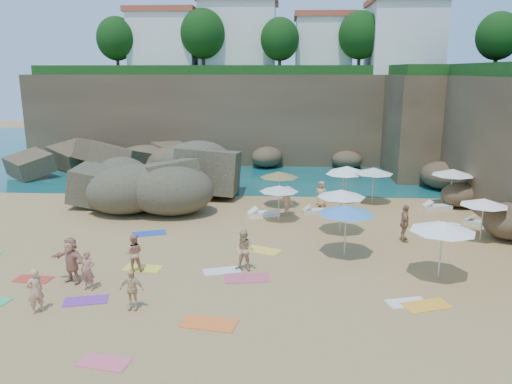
# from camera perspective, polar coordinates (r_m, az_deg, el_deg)

# --- Properties ---
(ground) EXTENTS (120.00, 120.00, 0.00)m
(ground) POSITION_cam_1_polar(r_m,az_deg,el_deg) (24.65, -5.06, -6.12)
(ground) COLOR tan
(ground) RESTS_ON ground
(seawater) EXTENTS (120.00, 120.00, 0.00)m
(seawater) POSITION_cam_1_polar(r_m,az_deg,el_deg) (53.71, -0.54, 4.78)
(seawater) COLOR #0C4751
(seawater) RESTS_ON ground
(cliff_back) EXTENTS (44.00, 8.00, 8.00)m
(cliff_back) POSITION_cam_1_polar(r_m,az_deg,el_deg) (48.16, 1.46, 8.53)
(cliff_back) COLOR brown
(cliff_back) RESTS_ON ground
(cliff_corner) EXTENTS (10.00, 12.00, 8.00)m
(cliff_corner) POSITION_cam_1_polar(r_m,az_deg,el_deg) (45.24, 20.77, 7.32)
(cliff_corner) COLOR brown
(cliff_corner) RESTS_ON ground
(rock_promontory) EXTENTS (12.00, 7.00, 2.00)m
(rock_promontory) POSITION_cam_1_polar(r_m,az_deg,el_deg) (42.36, -16.84, 1.76)
(rock_promontory) COLOR brown
(rock_promontory) RESTS_ON ground
(clifftop_buildings) EXTENTS (28.48, 9.48, 7.00)m
(clifftop_buildings) POSITION_cam_1_polar(r_m,az_deg,el_deg) (48.83, 2.72, 17.10)
(clifftop_buildings) COLOR white
(clifftop_buildings) RESTS_ON cliff_back
(clifftop_trees) EXTENTS (35.60, 23.82, 4.40)m
(clifftop_trees) POSITION_cam_1_polar(r_m,az_deg,el_deg) (42.58, 5.21, 17.58)
(clifftop_trees) COLOR #11380F
(clifftop_trees) RESTS_ON ground
(marina_masts) EXTENTS (3.10, 0.10, 6.00)m
(marina_masts) POSITION_cam_1_polar(r_m,az_deg,el_deg) (56.82, -17.55, 7.68)
(marina_masts) COLOR white
(marina_masts) RESTS_ON ground
(rock_outcrop) EXTENTS (10.76, 9.48, 3.57)m
(rock_outcrop) POSITION_cam_1_polar(r_m,az_deg,el_deg) (33.16, -12.69, -1.20)
(rock_outcrop) COLOR brown
(rock_outcrop) RESTS_ON ground
(flag_pole) EXTENTS (0.67, 0.25, 3.49)m
(flag_pole) POSITION_cam_1_polar(r_m,az_deg,el_deg) (34.85, -5.26, 3.55)
(flag_pole) COLOR silver
(flag_pole) RESTS_ON ground
(parasol_0) EXTENTS (2.39, 2.39, 2.26)m
(parasol_0) POSITION_cam_1_polar(r_m,az_deg,el_deg) (33.21, 10.36, 2.61)
(parasol_0) COLOR silver
(parasol_0) RESTS_ON ground
(parasol_1) EXTENTS (2.34, 2.34, 2.21)m
(parasol_1) POSITION_cam_1_polar(r_m,az_deg,el_deg) (32.56, 10.02, 2.32)
(parasol_1) COLOR silver
(parasol_1) RESTS_ON ground
(parasol_2) EXTENTS (2.20, 2.20, 2.08)m
(parasol_2) POSITION_cam_1_polar(r_m,az_deg,el_deg) (27.96, 2.65, 0.40)
(parasol_2) COLOR silver
(parasol_2) RESTS_ON ground
(parasol_3) EXTENTS (2.48, 2.48, 2.35)m
(parasol_3) POSITION_cam_1_polar(r_m,az_deg,el_deg) (32.54, 13.30, 2.38)
(parasol_3) COLOR silver
(parasol_3) RESTS_ON ground
(parasol_5) EXTENTS (2.51, 2.51, 2.37)m
(parasol_5) POSITION_cam_1_polar(r_m,az_deg,el_deg) (26.10, 9.73, -0.15)
(parasol_5) COLOR silver
(parasol_5) RESTS_ON ground
(parasol_6) EXTENTS (2.40, 2.40, 2.27)m
(parasol_6) POSITION_cam_1_polar(r_m,az_deg,el_deg) (30.94, 2.66, 2.02)
(parasol_6) COLOR silver
(parasol_6) RESTS_ON ground
(parasol_7) EXTENTS (2.56, 2.56, 2.42)m
(parasol_7) POSITION_cam_1_polar(r_m,az_deg,el_deg) (33.19, 21.57, 2.13)
(parasol_7) COLOR silver
(parasol_7) RESTS_ON ground
(parasol_8) EXTENTS (2.31, 2.31, 2.19)m
(parasol_8) POSITION_cam_1_polar(r_m,az_deg,el_deg) (27.13, 24.62, -1.06)
(parasol_8) COLOR silver
(parasol_8) RESTS_ON ground
(parasol_10) EXTENTS (2.59, 2.59, 2.45)m
(parasol_10) POSITION_cam_1_polar(r_m,az_deg,el_deg) (22.84, 10.27, -1.99)
(parasol_10) COLOR silver
(parasol_10) RESTS_ON ground
(parasol_11) EXTENTS (2.62, 2.62, 2.47)m
(parasol_11) POSITION_cam_1_polar(r_m,az_deg,el_deg) (21.34, 20.57, -3.71)
(parasol_11) COLOR silver
(parasol_11) RESTS_ON ground
(lounger_0) EXTENTS (1.79, 0.79, 0.27)m
(lounger_0) POSITION_cam_1_polar(r_m,az_deg,el_deg) (33.20, 10.38, -0.83)
(lounger_0) COLOR white
(lounger_0) RESTS_ON ground
(lounger_1) EXTENTS (1.64, 0.75, 0.25)m
(lounger_1) POSITION_cam_1_polar(r_m,az_deg,el_deg) (30.16, 6.86, -2.20)
(lounger_1) COLOR silver
(lounger_1) RESTS_ON ground
(lounger_2) EXTENTS (1.83, 0.89, 0.27)m
(lounger_2) POSITION_cam_1_polar(r_m,az_deg,el_deg) (32.75, 19.99, -1.64)
(lounger_2) COLOR silver
(lounger_2) RESTS_ON ground
(lounger_3) EXTENTS (1.94, 1.21, 0.29)m
(lounger_3) POSITION_cam_1_polar(r_m,az_deg,el_deg) (29.29, 0.85, -2.54)
(lounger_3) COLOR white
(lounger_3) RESTS_ON ground
(lounger_4) EXTENTS (1.73, 1.43, 0.27)m
(lounger_4) POSITION_cam_1_polar(r_m,az_deg,el_deg) (30.15, 24.31, -3.33)
(lounger_4) COLOR silver
(lounger_4) RESTS_ON ground
(lounger_5) EXTENTS (1.86, 1.76, 0.30)m
(lounger_5) POSITION_cam_1_polar(r_m,az_deg,el_deg) (28.38, 20.92, -3.99)
(lounger_5) COLOR white
(lounger_5) RESTS_ON ground
(towel_1) EXTENTS (1.58, 0.99, 0.03)m
(towel_1) POSITION_cam_1_polar(r_m,az_deg,el_deg) (16.08, -16.95, -18.13)
(towel_1) COLOR #EC5C72
(towel_1) RESTS_ON ground
(towel_2) EXTENTS (1.99, 1.23, 0.03)m
(towel_2) POSITION_cam_1_polar(r_m,az_deg,el_deg) (17.52, -5.43, -14.71)
(towel_2) COLOR orange
(towel_2) RESTS_ON ground
(towel_4) EXTENTS (1.72, 1.02, 0.03)m
(towel_4) POSITION_cam_1_polar(r_m,az_deg,el_deg) (22.40, -12.83, -8.47)
(towel_4) COLOR yellow
(towel_4) RESTS_ON ground
(towel_5) EXTENTS (1.72, 1.23, 0.03)m
(towel_5) POSITION_cam_1_polar(r_m,az_deg,el_deg) (21.61, -3.94, -8.98)
(towel_5) COLOR silver
(towel_5) RESTS_ON ground
(towel_6) EXTENTS (1.73, 1.16, 0.03)m
(towel_6) POSITION_cam_1_polar(r_m,az_deg,el_deg) (20.01, -18.87, -11.66)
(towel_6) COLOR purple
(towel_6) RESTS_ON ground
(towel_7) EXTENTS (1.55, 0.88, 0.03)m
(towel_7) POSITION_cam_1_polar(r_m,az_deg,el_deg) (22.68, -24.11, -9.09)
(towel_7) COLOR red
(towel_7) RESTS_ON ground
(towel_8) EXTENTS (1.90, 1.38, 0.03)m
(towel_8) POSITION_cam_1_polar(r_m,az_deg,el_deg) (26.89, -12.11, -4.64)
(towel_8) COLOR #2249B8
(towel_8) RESTS_ON ground
(towel_9) EXTENTS (1.96, 1.18, 0.03)m
(towel_9) POSITION_cam_1_polar(r_m,az_deg,el_deg) (20.84, -1.03, -9.83)
(towel_9) COLOR #CC4F64
(towel_9) RESTS_ON ground
(towel_10) EXTENTS (1.92, 1.40, 0.03)m
(towel_10) POSITION_cam_1_polar(r_m,az_deg,el_deg) (19.62, 18.87, -12.17)
(towel_10) COLOR #FFAB28
(towel_10) RESTS_ON ground
(towel_12) EXTENTS (1.97, 1.53, 0.03)m
(towel_12) POSITION_cam_1_polar(r_m,az_deg,el_deg) (23.91, 0.66, -6.66)
(towel_12) COLOR yellow
(towel_12) RESTS_ON ground
(towel_13) EXTENTS (1.63, 1.10, 0.03)m
(towel_13) POSITION_cam_1_polar(r_m,az_deg,el_deg) (19.64, 16.87, -11.99)
(towel_13) COLOR white
(towel_13) RESTS_ON ground
(person_stand_1) EXTENTS (0.86, 0.71, 1.63)m
(person_stand_1) POSITION_cam_1_polar(r_m,az_deg,el_deg) (21.92, -13.78, -6.78)
(person_stand_1) COLOR tan
(person_stand_1) RESTS_ON ground
(person_stand_2) EXTENTS (1.09, 1.20, 1.78)m
(person_stand_2) POSITION_cam_1_polar(r_m,az_deg,el_deg) (29.34, 3.66, -1.03)
(person_stand_2) COLOR tan
(person_stand_2) RESTS_ON ground
(person_stand_3) EXTENTS (0.59, 1.17, 1.91)m
(person_stand_3) POSITION_cam_1_polar(r_m,az_deg,el_deg) (25.89, 16.63, -3.45)
(person_stand_3) COLOR #A87B54
(person_stand_3) RESTS_ON ground
(person_stand_4) EXTENTS (0.91, 0.71, 1.63)m
(person_stand_4) POSITION_cam_1_polar(r_m,az_deg,el_deg) (31.50, 7.47, -0.22)
(person_stand_4) COLOR tan
(person_stand_4) RESTS_ON ground
(person_stand_5) EXTENTS (1.57, 0.68, 1.64)m
(person_stand_5) POSITION_cam_1_polar(r_m,az_deg,el_deg) (33.72, -8.64, 0.67)
(person_stand_5) COLOR tan
(person_stand_5) RESTS_ON ground
(person_stand_6) EXTENTS (0.68, 0.71, 1.64)m
(person_stand_6) POSITION_cam_1_polar(r_m,az_deg,el_deg) (19.44, -23.92, -10.29)
(person_stand_6) COLOR tan
(person_stand_6) RESTS_ON ground
(person_lie_1) EXTENTS (0.87, 1.47, 0.36)m
(person_lie_1) POSITION_cam_1_polar(r_m,az_deg,el_deg) (18.83, -13.92, -12.39)
(person_lie_1) COLOR #E0B97F
(person_lie_1) RESTS_ON ground
(person_lie_3) EXTENTS (2.34, 2.41, 0.50)m
(person_lie_3) POSITION_cam_1_polar(r_m,az_deg,el_deg) (21.69, -20.22, -9.08)
(person_lie_3) COLOR tan
(person_lie_3) RESTS_ON ground
(person_lie_4) EXTENTS (0.76, 1.61, 0.37)m
(person_lie_4) POSITION_cam_1_polar(r_m,az_deg,el_deg) (20.83, -18.54, -10.08)
(person_lie_4) COLOR #AC6E56
(person_lie_4) RESTS_ON ground
(person_lie_5) EXTENTS (1.27, 1.93, 0.67)m
(person_lie_5) POSITION_cam_1_polar(r_m,az_deg,el_deg) (21.48, -1.31, -8.16)
(person_lie_5) COLOR tan
(person_lie_5) RESTS_ON ground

